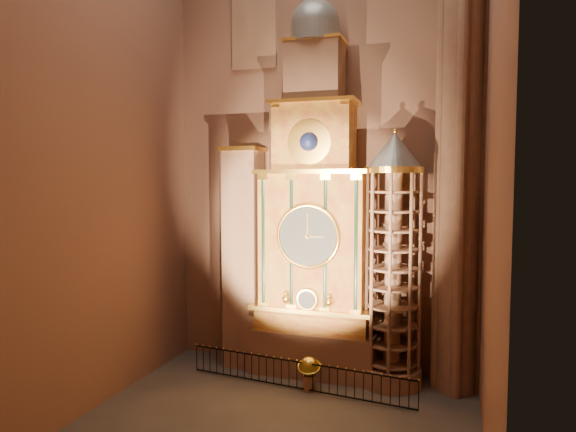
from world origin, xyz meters
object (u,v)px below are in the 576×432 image
(stair_turret, at_px, (393,262))
(iron_railing, at_px, (297,375))
(portrait_tower, at_px, (244,256))
(celestial_globe, at_px, (309,370))
(astronomical_clock, at_px, (314,226))

(stair_turret, xyz_separation_m, iron_railing, (-3.65, -1.82, -4.63))
(stair_turret, height_order, iron_railing, stair_turret)
(iron_railing, bearing_deg, portrait_tower, 147.12)
(portrait_tower, height_order, celestial_globe, portrait_tower)
(stair_turret, bearing_deg, celestial_globe, -152.60)
(astronomical_clock, relative_size, celestial_globe, 11.89)
(stair_turret, distance_m, celestial_globe, 5.69)
(celestial_globe, distance_m, iron_railing, 0.54)
(celestial_globe, bearing_deg, portrait_tower, 152.58)
(stair_turret, bearing_deg, astronomical_clock, 175.70)
(celestial_globe, bearing_deg, astronomical_clock, 99.49)
(astronomical_clock, relative_size, portrait_tower, 1.64)
(astronomical_clock, height_order, portrait_tower, astronomical_clock)
(astronomical_clock, xyz_separation_m, portrait_tower, (-3.40, 0.02, -1.53))
(portrait_tower, relative_size, iron_railing, 1.03)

